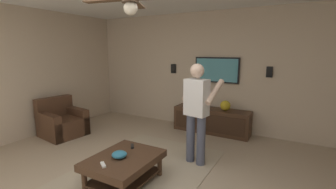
{
  "coord_description": "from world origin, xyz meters",
  "views": [
    {
      "loc": [
        -2.12,
        -1.72,
        1.84
      ],
      "look_at": [
        1.09,
        0.08,
        1.15
      ],
      "focal_mm": 25.31,
      "sensor_mm": 36.0,
      "label": 1
    }
  ],
  "objects": [
    {
      "name": "bowl",
      "position": [
        0.18,
        0.33,
        0.45
      ],
      "size": [
        0.2,
        0.2,
        0.09
      ],
      "primitive_type": "ellipsoid",
      "color": "teal",
      "rests_on": "coffee_table"
    },
    {
      "name": "remote_white",
      "position": [
        -0.1,
        0.36,
        0.41
      ],
      "size": [
        0.12,
        0.15,
        0.02
      ],
      "primitive_type": "cube",
      "rotation": [
        0.0,
        0.0,
        0.98
      ],
      "color": "white",
      "rests_on": "coffee_table"
    },
    {
      "name": "area_rug",
      "position": [
        0.43,
        0.3,
        0.01
      ],
      "size": [
        3.01,
        1.88,
        0.01
      ],
      "primitive_type": "cube",
      "color": "tan",
      "rests_on": "ground"
    },
    {
      "name": "wall_speaker_left",
      "position": [
        3.12,
        -1.17,
        1.41
      ],
      "size": [
        0.06,
        0.12,
        0.22
      ],
      "primitive_type": "cube",
      "color": "black"
    },
    {
      "name": "person_standing",
      "position": [
        1.3,
        -0.33,
        0.93
      ],
      "size": [
        0.6,
        0.61,
        1.64
      ],
      "rotation": [
        0.0,
        0.0,
        -0.18
      ],
      "color": "#4C5166",
      "rests_on": "ground"
    },
    {
      "name": "coffee_table",
      "position": [
        0.23,
        0.3,
        0.3
      ],
      "size": [
        1.0,
        0.8,
        0.4
      ],
      "color": "#422B1C",
      "rests_on": "ground"
    },
    {
      "name": "ceiling_fan",
      "position": [
        0.14,
        0.03,
        2.38
      ],
      "size": [
        1.14,
        1.19,
        0.46
      ],
      "color": "#4C3828"
    },
    {
      "name": "wall_back_tv",
      "position": [
        3.2,
        0.0,
        1.36
      ],
      "size": [
        0.1,
        6.69,
        2.71
      ],
      "primitive_type": "cube",
      "color": "#C6B299",
      "rests_on": "ground"
    },
    {
      "name": "vase_round",
      "position": [
        2.86,
        -0.36,
        0.66
      ],
      "size": [
        0.22,
        0.22,
        0.22
      ],
      "primitive_type": "sphere",
      "color": "gold",
      "rests_on": "media_console"
    },
    {
      "name": "tv",
      "position": [
        3.1,
        -0.06,
        1.4
      ],
      "size": [
        0.05,
        1.02,
        0.57
      ],
      "rotation": [
        0.0,
        0.0,
        3.14
      ],
      "color": "black"
    },
    {
      "name": "wall_speaker_right",
      "position": [
        3.12,
        1.06,
        1.39
      ],
      "size": [
        0.06,
        0.12,
        0.22
      ],
      "primitive_type": "cube",
      "color": "black"
    },
    {
      "name": "armchair",
      "position": [
        1.08,
        2.74,
        0.28
      ],
      "size": [
        0.9,
        0.9,
        0.82
      ],
      "rotation": [
        0.0,
        0.0,
        -1.7
      ],
      "color": "#472D1E",
      "rests_on": "ground"
    },
    {
      "name": "media_console",
      "position": [
        2.86,
        -0.06,
        0.28
      ],
      "size": [
        0.45,
        1.7,
        0.55
      ],
      "rotation": [
        0.0,
        0.0,
        3.14
      ],
      "color": "#422B1C",
      "rests_on": "ground"
    },
    {
      "name": "remote_black",
      "position": [
        0.56,
        0.4,
        0.41
      ],
      "size": [
        0.14,
        0.13,
        0.02
      ],
      "primitive_type": "cube",
      "rotation": [
        0.0,
        0.0,
        3.82
      ],
      "color": "black",
      "rests_on": "coffee_table"
    }
  ]
}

